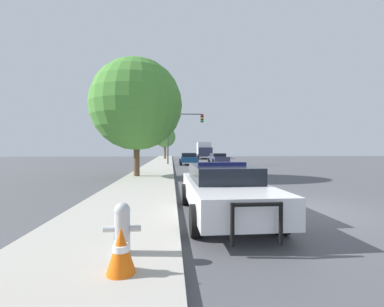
{
  "coord_description": "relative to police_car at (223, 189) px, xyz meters",
  "views": [
    {
      "loc": [
        -3.77,
        -7.3,
        1.8
      ],
      "look_at": [
        -1.73,
        17.77,
        1.35
      ],
      "focal_mm": 24.0,
      "sensor_mm": 36.0,
      "label": 1
    }
  ],
  "objects": [
    {
      "name": "police_car",
      "position": [
        0.0,
        0.0,
        0.0
      ],
      "size": [
        2.1,
        5.05,
        1.44
      ],
      "rotation": [
        0.0,
        0.0,
        3.15
      ],
      "color": "white",
      "rests_on": "ground_plane"
    },
    {
      "name": "tree_sidewalk_near",
      "position": [
        -3.52,
        9.3,
        3.8
      ],
      "size": [
        5.62,
        5.62,
        7.22
      ],
      "color": "brown",
      "rests_on": "sidewalk_left"
    },
    {
      "name": "ground_plane",
      "position": [
        2.38,
        0.53,
        -0.73
      ],
      "size": [
        110.0,
        110.0,
        0.0
      ],
      "primitive_type": "plane",
      "color": "#4F4F54"
    },
    {
      "name": "car_background_midblock",
      "position": [
        0.57,
        22.27,
        -0.01
      ],
      "size": [
        2.05,
        3.95,
        1.35
      ],
      "rotation": [
        0.0,
        0.0,
        -0.01
      ],
      "color": "navy",
      "rests_on": "ground_plane"
    },
    {
      "name": "car_background_oncoming",
      "position": [
        4.37,
        24.41,
        -0.04
      ],
      "size": [
        2.11,
        4.71,
        1.27
      ],
      "rotation": [
        0.0,
        0.0,
        3.17
      ],
      "color": "#333856",
      "rests_on": "ground_plane"
    },
    {
      "name": "tree_sidewalk_far",
      "position": [
        -2.46,
        37.23,
        3.13
      ],
      "size": [
        3.64,
        3.64,
        5.58
      ],
      "color": "brown",
      "rests_on": "sidewalk_left"
    },
    {
      "name": "traffic_light",
      "position": [
        -0.24,
        21.82,
        3.42
      ],
      "size": [
        4.06,
        0.35,
        5.71
      ],
      "color": "#424247",
      "rests_on": "sidewalk_left"
    },
    {
      "name": "box_truck",
      "position": [
        4.91,
        42.22,
        0.91
      ],
      "size": [
        3.03,
        7.92,
        3.07
      ],
      "rotation": [
        0.0,
        0.0,
        3.08
      ],
      "color": "#333856",
      "rests_on": "ground_plane"
    },
    {
      "name": "fire_hydrant",
      "position": [
        -2.17,
        -2.61,
        -0.17
      ],
      "size": [
        0.59,
        0.26,
        0.81
      ],
      "color": "#B7BCC1",
      "rests_on": "sidewalk_left"
    },
    {
      "name": "traffic_cone",
      "position": [
        -2.07,
        -3.28,
        -0.29
      ],
      "size": [
        0.4,
        0.4,
        0.62
      ],
      "color": "orange",
      "rests_on": "sidewalk_left"
    },
    {
      "name": "sidewalk_left",
      "position": [
        -2.72,
        0.53,
        -0.67
      ],
      "size": [
        3.0,
        110.0,
        0.13
      ],
      "color": "#ADA89E",
      "rests_on": "ground_plane"
    }
  ]
}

